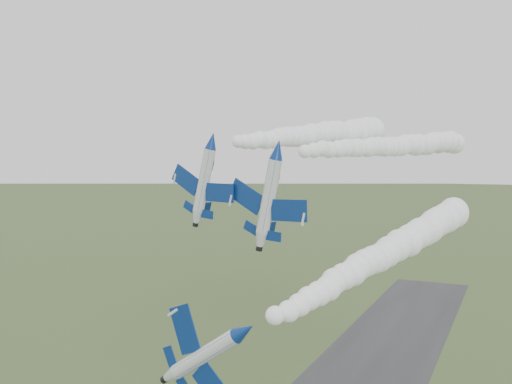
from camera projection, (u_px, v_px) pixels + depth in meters
jet_lead at (244, 331)px, 48.11m from camera, size 5.99×12.23×8.40m
smoke_trail_jet_lead at (393, 249)px, 76.35m from camera, size 13.43×63.26×5.18m
jet_pair_left at (212, 140)px, 74.65m from camera, size 10.71×13.03×3.97m
smoke_trail_jet_pair_left at (319, 135)px, 98.43m from camera, size 14.85×52.05×5.20m
jet_pair_right at (277, 149)px, 69.15m from camera, size 11.78×14.18×4.13m
smoke_trail_jet_pair_right at (398, 145)px, 98.86m from camera, size 17.79×65.62×4.49m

